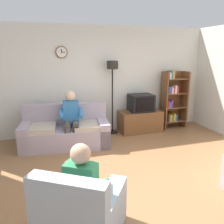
# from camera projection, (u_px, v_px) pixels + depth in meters

# --- Properties ---
(ground_plane) EXTENTS (12.00, 12.00, 0.00)m
(ground_plane) POSITION_uv_depth(u_px,v_px,m) (145.00, 177.00, 3.95)
(ground_plane) COLOR #8C603D
(back_wall_assembly) EXTENTS (6.20, 0.17, 2.70)m
(back_wall_assembly) POSITION_uv_depth(u_px,v_px,m) (103.00, 80.00, 6.08)
(back_wall_assembly) COLOR silver
(back_wall_assembly) RESTS_ON ground_plane
(couch) EXTENTS (1.99, 1.11, 0.90)m
(couch) POSITION_uv_depth(u_px,v_px,m) (65.00, 132.00, 5.26)
(couch) COLOR #A899A8
(couch) RESTS_ON ground_plane
(tv_stand) EXTENTS (1.10, 0.56, 0.56)m
(tv_stand) POSITION_uv_depth(u_px,v_px,m) (140.00, 121.00, 6.23)
(tv_stand) COLOR brown
(tv_stand) RESTS_ON ground_plane
(tv) EXTENTS (0.60, 0.49, 0.44)m
(tv) POSITION_uv_depth(u_px,v_px,m) (141.00, 103.00, 6.08)
(tv) COLOR black
(tv) RESTS_ON tv_stand
(bookshelf) EXTENTS (0.68, 0.36, 1.59)m
(bookshelf) POSITION_uv_depth(u_px,v_px,m) (172.00, 100.00, 6.45)
(bookshelf) COLOR brown
(bookshelf) RESTS_ON ground_plane
(floor_lamp) EXTENTS (0.28, 0.28, 1.85)m
(floor_lamp) POSITION_uv_depth(u_px,v_px,m) (112.00, 77.00, 5.82)
(floor_lamp) COLOR black
(floor_lamp) RESTS_ON ground_plane
(armchair_near_window) EXTENTS (1.15, 1.17, 0.90)m
(armchair_near_window) POSITION_uv_depth(u_px,v_px,m) (82.00, 214.00, 2.61)
(armchair_near_window) COLOR #9EADBC
(armchair_near_window) RESTS_ON ground_plane
(person_on_couch) EXTENTS (0.55, 0.57, 1.24)m
(person_on_couch) POSITION_uv_depth(u_px,v_px,m) (71.00, 116.00, 5.11)
(person_on_couch) COLOR #3372B2
(person_on_couch) RESTS_ON ground_plane
(person_in_left_armchair) EXTENTS (0.61, 0.64, 1.12)m
(person_in_left_armchair) POSITION_uv_depth(u_px,v_px,m) (85.00, 184.00, 2.62)
(person_in_left_armchair) COLOR #338C59
(person_in_left_armchair) RESTS_ON ground_plane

